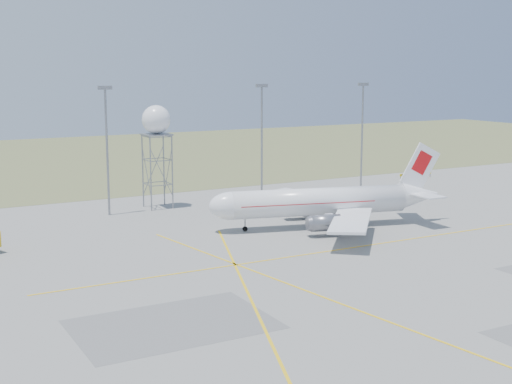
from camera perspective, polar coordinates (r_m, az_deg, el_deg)
ground at (r=65.45m, az=15.47°, el=-11.23°), size 400.00×400.00×0.00m
grass_strip at (r=189.68m, az=-15.45°, el=2.50°), size 400.00×120.00×0.03m
mast_b at (r=114.72m, az=-11.85°, el=4.11°), size 2.20×0.50×20.50m
mast_c at (r=125.75m, az=0.46°, el=4.80°), size 2.20×0.50×20.50m
mast_d at (r=137.83m, az=8.50°, el=5.14°), size 2.20×0.50×20.50m
taxi_sign_near at (r=153.50m, az=11.67°, el=1.31°), size 1.60×0.17×1.20m
taxi_sign_far at (r=158.10m, az=13.60°, el=1.49°), size 1.60×0.17×1.20m
airliner_main at (r=105.33m, az=5.33°, el=-0.81°), size 35.43×33.70×12.19m
radar_tower at (r=119.77m, az=-7.93°, el=3.29°), size 4.75×4.75×17.20m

